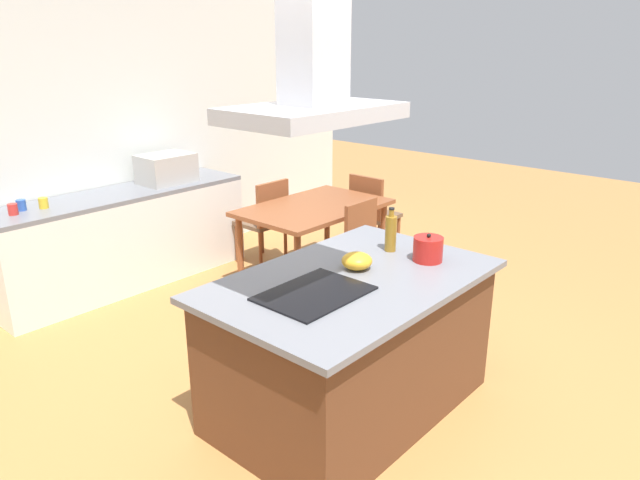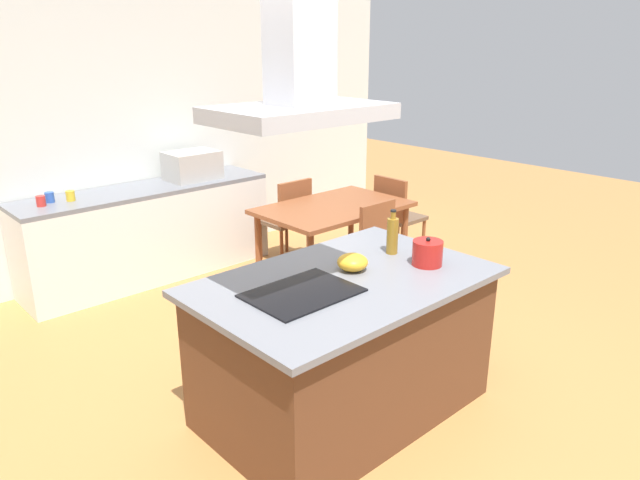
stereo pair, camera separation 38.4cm
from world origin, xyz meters
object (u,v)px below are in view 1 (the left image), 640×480
object	(u,v)px
coffee_mug_blue	(21,205)
range_hood	(314,69)
tea_kettle	(428,249)
dining_table	(314,214)
chair_facing_back_wall	(266,217)
chair_at_right_end	(371,210)
coffee_mug_yellow	(43,203)
chair_facing_island	(370,245)
countertop_microwave	(166,168)
mixing_bowl	(357,261)
olive_oil_bottle	(391,233)
cooktop	(314,293)
coffee_mug_red	(13,209)

from	to	relation	value
coffee_mug_blue	range_hood	size ratio (longest dim) A/B	0.10
tea_kettle	dining_table	distance (m)	2.02
chair_facing_back_wall	chair_at_right_end	size ratio (longest dim) A/B	1.00
coffee_mug_yellow	chair_facing_island	bearing A→B (deg)	-44.79
countertop_microwave	chair_at_right_end	xyz separation A→B (m)	(1.64, -1.29, -0.53)
mixing_bowl	chair_at_right_end	world-z (taller)	mixing_bowl
chair_at_right_end	range_hood	world-z (taller)	range_hood
coffee_mug_blue	countertop_microwave	bearing A→B (deg)	-2.36
tea_kettle	chair_at_right_end	xyz separation A→B (m)	(1.81, 1.78, -0.47)
olive_oil_bottle	chair_facing_back_wall	xyz separation A→B (m)	(0.90, 2.16, -0.52)
countertop_microwave	coffee_mug_blue	size ratio (longest dim) A/B	5.56
cooktop	range_hood	size ratio (longest dim) A/B	0.67
olive_oil_bottle	coffee_mug_red	world-z (taller)	olive_oil_bottle
coffee_mug_yellow	range_hood	bearing A→B (deg)	-86.20
coffee_mug_red	chair_at_right_end	distance (m)	3.40
tea_kettle	range_hood	distance (m)	1.43
coffee_mug_blue	chair_facing_island	bearing A→B (deg)	-43.66
countertop_microwave	dining_table	bearing A→B (deg)	-60.57
chair_facing_back_wall	countertop_microwave	bearing A→B (deg)	139.39
cooktop	chair_facing_back_wall	size ratio (longest dim) A/B	0.67
coffee_mug_blue	chair_facing_island	xyz separation A→B (m)	(2.11, -2.01, -0.44)
olive_oil_bottle	chair_at_right_end	distance (m)	2.41
tea_kettle	coffee_mug_blue	size ratio (longest dim) A/B	2.68
coffee_mug_blue	range_hood	bearing A→B (deg)	-83.35
countertop_microwave	chair_facing_island	world-z (taller)	countertop_microwave
tea_kettle	mixing_bowl	distance (m)	0.48
countertop_microwave	coffee_mug_yellow	world-z (taller)	countertop_microwave
coffee_mug_blue	coffee_mug_yellow	size ratio (longest dim) A/B	1.00
tea_kettle	coffee_mug_blue	xyz separation A→B (m)	(-1.21, 3.13, -0.03)
range_hood	olive_oil_bottle	bearing A→B (deg)	6.42
tea_kettle	cooktop	bearing A→B (deg)	167.67
tea_kettle	countertop_microwave	bearing A→B (deg)	86.86
chair_facing_island	coffee_mug_blue	bearing A→B (deg)	136.34
olive_oil_bottle	countertop_microwave	bearing A→B (deg)	86.48
tea_kettle	coffee_mug_red	world-z (taller)	tea_kettle
olive_oil_bottle	chair_facing_island	xyz separation A→B (m)	(0.90, 0.83, -0.52)
olive_oil_bottle	coffee_mug_red	size ratio (longest dim) A/B	3.30
range_hood	mixing_bowl	bearing A→B (deg)	7.57
dining_table	coffee_mug_yellow	bearing A→B (deg)	146.87
cooktop	tea_kettle	bearing A→B (deg)	-12.33
cooktop	chair_facing_island	distance (m)	2.03
olive_oil_bottle	coffee_mug_yellow	size ratio (longest dim) A/B	3.30
chair_facing_back_wall	chair_facing_island	size ratio (longest dim) A/B	1.00
chair_at_right_end	range_hood	bearing A→B (deg)	-149.30
tea_kettle	range_hood	world-z (taller)	range_hood
coffee_mug_yellow	olive_oil_bottle	bearing A→B (deg)	-69.11
dining_table	range_hood	world-z (taller)	range_hood
olive_oil_bottle	coffee_mug_blue	bearing A→B (deg)	113.06
cooktop	olive_oil_bottle	distance (m)	0.88
tea_kettle	mixing_bowl	size ratio (longest dim) A/B	1.27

